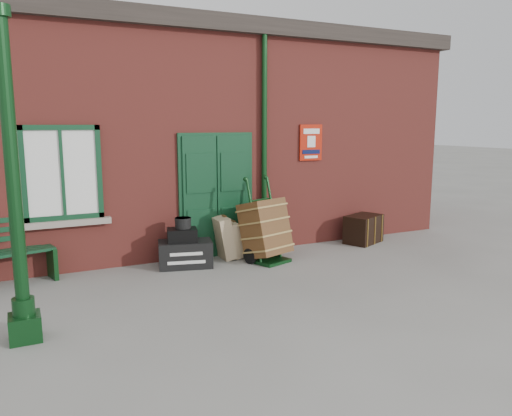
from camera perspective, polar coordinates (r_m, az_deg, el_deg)
ground at (r=8.16m, az=1.37°, el=-7.62°), size 80.00×80.00×0.00m
station_building at (r=11.01m, az=-7.07°, el=8.23°), size 10.30×4.30×4.36m
canopy_column at (r=6.00m, az=-25.72°, el=-1.06°), size 0.34×0.34×3.61m
houdini_trunk at (r=8.62m, az=-8.07°, el=-5.23°), size 0.99×0.69×0.45m
strongbox at (r=8.52m, az=-8.44°, el=-3.08°), size 0.56×0.47×0.22m
hatbox at (r=8.52m, az=-8.35°, el=-1.70°), size 0.33×0.33×0.18m
suitcase_back at (r=9.05m, az=-3.75°, el=-3.37°), size 0.35×0.54×0.77m
suitcase_front at (r=9.13m, az=-2.70°, el=-3.58°), size 0.34×0.49×0.67m
porter_trolley at (r=8.82m, az=1.06°, el=-2.48°), size 0.91×0.95×1.47m
dark_trunk at (r=10.46m, az=12.18°, el=-2.36°), size 0.93×0.79×0.57m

